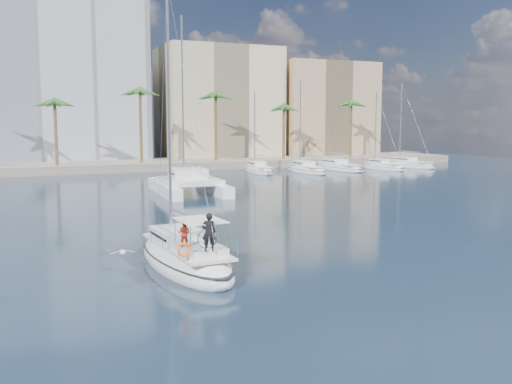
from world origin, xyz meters
name	(u,v)px	position (x,y,z in m)	size (l,w,h in m)	color
ground	(263,260)	(0.00, 0.00, 0.00)	(160.00, 160.00, 0.00)	black
quay	(100,166)	(0.00, 61.00, 0.60)	(120.00, 14.00, 1.20)	gray
building_modern	(8,78)	(-12.00, 73.00, 14.00)	(42.00, 16.00, 28.00)	silver
building_beige	(218,106)	(22.00, 70.00, 10.00)	(20.00, 14.00, 20.00)	#C7B78F
building_tan_right	(322,112)	(42.00, 68.00, 9.00)	(18.00, 12.00, 18.00)	tan
palm_centre	(101,100)	(0.00, 57.00, 10.28)	(3.60, 3.60, 12.30)	brown
palm_right	(313,103)	(34.00, 57.00, 10.28)	(3.60, 3.60, 12.30)	brown
main_sloop	(185,257)	(-4.15, 0.22, 0.49)	(3.79, 10.23, 14.94)	white
catamaran	(188,182)	(4.37, 28.77, 1.15)	(6.79, 12.56, 17.82)	white
seagull	(122,252)	(-7.08, 0.88, 0.88)	(1.20, 0.52, 0.22)	silver
moored_yacht_a	(259,173)	(20.00, 47.00, 0.00)	(2.72, 9.35, 11.90)	white
moored_yacht_b	(307,173)	(26.50, 45.00, 0.00)	(3.14, 10.78, 13.72)	white
moored_yacht_c	(339,170)	(33.00, 47.00, 0.00)	(3.55, 12.21, 15.54)	white
moored_yacht_d	(383,170)	(39.50, 45.00, 0.00)	(2.72, 9.35, 11.90)	white
moored_yacht_e	(409,167)	(46.00, 47.00, 0.00)	(3.14, 10.78, 13.72)	white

